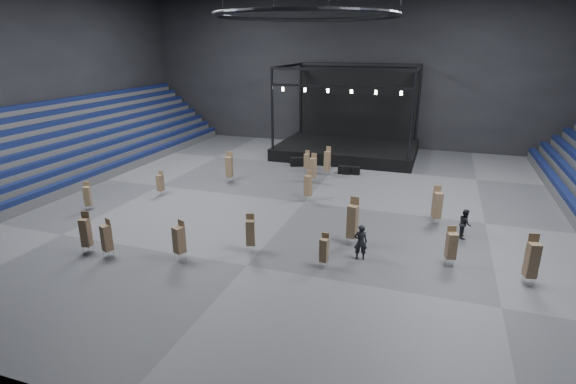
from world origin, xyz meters
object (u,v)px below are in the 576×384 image
(chair_stack_1, at_px, (307,161))
(chair_stack_10, at_px, (353,221))
(flight_case_left, at_px, (297,162))
(chair_stack_2, at_px, (451,245))
(flight_case_right, at_px, (354,170))
(chair_stack_7, at_px, (107,237))
(chair_stack_4, at_px, (313,167))
(chair_stack_9, at_px, (229,166))
(chair_stack_0, at_px, (86,232))
(chair_stack_15, at_px, (308,185))
(man_center, at_px, (361,242))
(flight_case_mid, at_px, (344,170))
(chair_stack_14, at_px, (179,239))
(chair_stack_8, at_px, (160,182))
(chair_stack_3, at_px, (437,204))
(crew_member, at_px, (465,224))
(chair_stack_5, at_px, (327,161))
(stage, at_px, (349,140))
(chair_stack_6, at_px, (532,259))
(chair_stack_11, at_px, (250,232))
(chair_stack_13, at_px, (324,250))
(chair_stack_12, at_px, (87,196))

(chair_stack_1, xyz_separation_m, chair_stack_10, (6.96, -14.01, 0.43))
(flight_case_left, relative_size, chair_stack_2, 0.59)
(flight_case_right, height_order, chair_stack_7, chair_stack_7)
(chair_stack_4, distance_m, chair_stack_9, 7.08)
(chair_stack_0, xyz_separation_m, chair_stack_10, (13.98, 5.89, 0.24))
(chair_stack_1, relative_size, chair_stack_15, 0.87)
(chair_stack_15, height_order, man_center, chair_stack_15)
(flight_case_mid, bearing_deg, chair_stack_14, -104.21)
(chair_stack_7, bearing_deg, chair_stack_8, 130.21)
(flight_case_mid, bearing_deg, chair_stack_3, -49.70)
(chair_stack_9, bearing_deg, chair_stack_1, 34.65)
(chair_stack_4, bearing_deg, crew_member, -21.55)
(flight_case_mid, bearing_deg, chair_stack_9, -148.10)
(chair_stack_2, xyz_separation_m, chair_stack_5, (-10.43, 14.62, 0.15))
(chair_stack_9, distance_m, chair_stack_14, 14.56)
(man_center, bearing_deg, stage, -91.52)
(chair_stack_0, distance_m, chair_stack_3, 21.47)
(flight_case_right, relative_size, chair_stack_3, 0.41)
(chair_stack_3, relative_size, chair_stack_10, 0.89)
(chair_stack_7, bearing_deg, chair_stack_14, 35.73)
(flight_case_left, height_order, chair_stack_3, chair_stack_3)
(stage, xyz_separation_m, chair_stack_14, (-3.73, -27.24, -0.23))
(chair_stack_6, height_order, chair_stack_8, chair_stack_6)
(stage, relative_size, chair_stack_8, 7.24)
(chair_stack_5, bearing_deg, chair_stack_15, -72.64)
(chair_stack_6, relative_size, chair_stack_7, 1.19)
(chair_stack_11, height_order, chair_stack_13, chair_stack_11)
(chair_stack_10, bearing_deg, chair_stack_14, -140.00)
(chair_stack_15, relative_size, man_center, 1.15)
(chair_stack_13, bearing_deg, man_center, 48.86)
(chair_stack_1, xyz_separation_m, chair_stack_9, (-5.38, -4.97, 0.29))
(chair_stack_14, bearing_deg, chair_stack_12, 179.00)
(chair_stack_1, height_order, chair_stack_15, chair_stack_15)
(chair_stack_11, xyz_separation_m, chair_stack_12, (-13.51, 2.36, -0.10))
(flight_case_right, bearing_deg, flight_case_mid, -168.36)
(chair_stack_10, bearing_deg, chair_stack_1, 125.96)
(stage, distance_m, chair_stack_9, 15.21)
(chair_stack_8, bearing_deg, chair_stack_11, -29.92)
(chair_stack_11, bearing_deg, chair_stack_7, -176.06)
(chair_stack_1, bearing_deg, flight_case_right, 14.50)
(chair_stack_10, bearing_deg, flight_case_mid, 113.37)
(chair_stack_3, relative_size, chair_stack_15, 1.11)
(chair_stack_1, relative_size, chair_stack_2, 0.92)
(chair_stack_4, distance_m, chair_stack_15, 4.70)
(chair_stack_15, bearing_deg, chair_stack_7, -106.96)
(chair_stack_5, distance_m, crew_member, 15.44)
(chair_stack_1, height_order, crew_member, chair_stack_1)
(chair_stack_8, bearing_deg, crew_member, 0.72)
(flight_case_left, xyz_separation_m, chair_stack_8, (-7.39, -11.67, 0.61))
(chair_stack_0, relative_size, chair_stack_2, 1.11)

